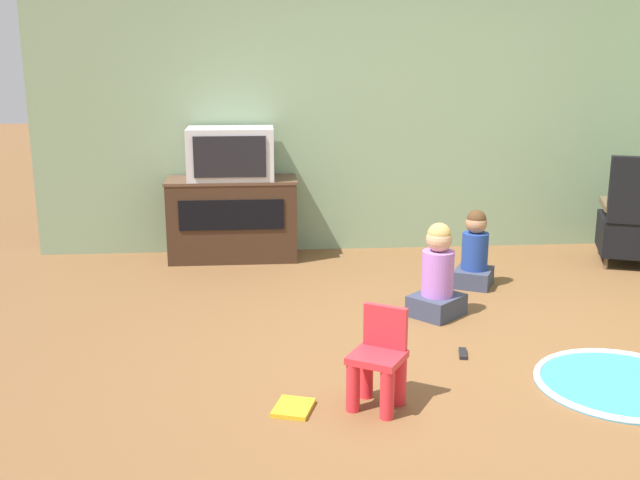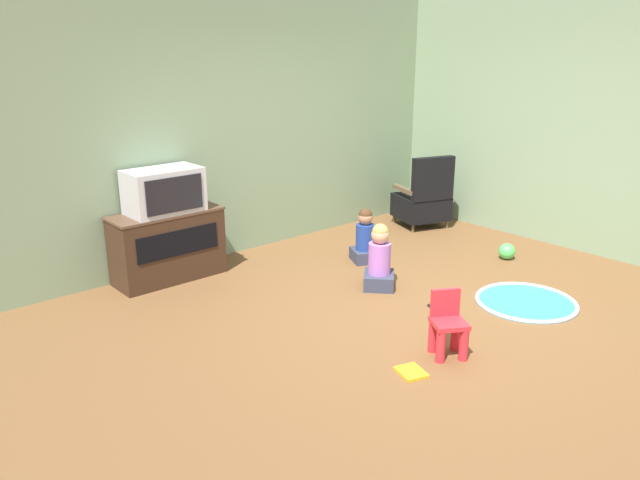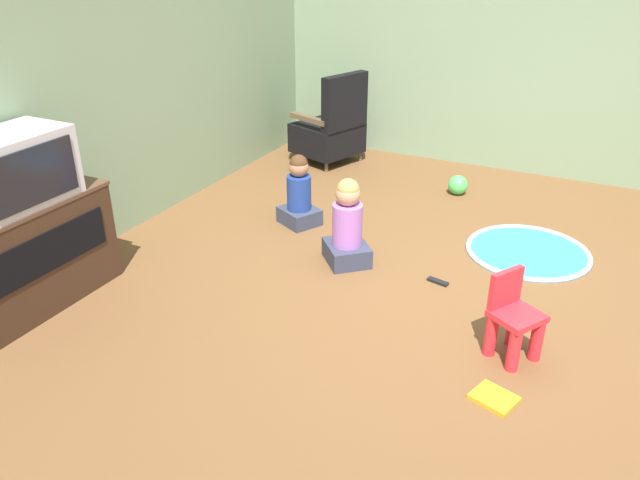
{
  "view_description": "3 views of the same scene",
  "coord_description": "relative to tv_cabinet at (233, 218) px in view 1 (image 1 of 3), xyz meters",
  "views": [
    {
      "loc": [
        -1.05,
        -4.11,
        1.75
      ],
      "look_at": [
        -0.7,
        0.26,
        0.64
      ],
      "focal_mm": 42.0,
      "sensor_mm": 36.0,
      "label": 1
    },
    {
      "loc": [
        -4.05,
        -3.26,
        2.31
      ],
      "look_at": [
        -0.67,
        0.59,
        0.66
      ],
      "focal_mm": 35.0,
      "sensor_mm": 36.0,
      "label": 2
    },
    {
      "loc": [
        -3.56,
        -1.01,
        2.17
      ],
      "look_at": [
        -0.78,
        0.39,
        0.63
      ],
      "focal_mm": 35.0,
      "sensor_mm": 36.0,
      "label": 3
    }
  ],
  "objects": [
    {
      "name": "television",
      "position": [
        0.0,
        -0.01,
        0.55
      ],
      "size": [
        0.72,
        0.43,
        0.43
      ],
      "color": "#B7B7BC",
      "rests_on": "tv_cabinet"
    },
    {
      "name": "remote_control",
      "position": [
        1.42,
        -2.25,
        -0.35
      ],
      "size": [
        0.08,
        0.16,
        0.02
      ],
      "rotation": [
        0.0,
        0.0,
        1.35
      ],
      "color": "black",
      "rests_on": "ground_plane"
    },
    {
      "name": "book",
      "position": [
        0.39,
        -2.87,
        -0.35
      ],
      "size": [
        0.24,
        0.26,
        0.02
      ],
      "rotation": [
        0.0,
        0.0,
        1.26
      ],
      "color": "gold",
      "rests_on": "ground_plane"
    },
    {
      "name": "child_watching_center",
      "position": [
        1.42,
        -1.56,
        -0.08
      ],
      "size": [
        0.44,
        0.43,
        0.65
      ],
      "rotation": [
        0.0,
        0.0,
        0.74
      ],
      "color": "#33384C",
      "rests_on": "ground_plane"
    },
    {
      "name": "play_mat",
      "position": [
        2.17,
        -2.73,
        -0.35
      ],
      "size": [
        0.92,
        0.92,
        0.04
      ],
      "color": "teal",
      "rests_on": "ground_plane"
    },
    {
      "name": "tv_cabinet",
      "position": [
        0.0,
        0.0,
        0.0
      ],
      "size": [
        1.1,
        0.46,
        0.7
      ],
      "color": "#382316",
      "rests_on": "ground_plane"
    },
    {
      "name": "yellow_kid_chair",
      "position": [
        0.82,
        -2.86,
        -0.14
      ],
      "size": [
        0.34,
        0.34,
        0.51
      ],
      "rotation": [
        0.0,
        0.0,
        -0.54
      ],
      "color": "red",
      "rests_on": "ground_plane"
    },
    {
      "name": "ground_plane",
      "position": [
        1.3,
        -2.19,
        -0.36
      ],
      "size": [
        30.0,
        30.0,
        0.0
      ],
      "primitive_type": "plane",
      "color": "brown"
    },
    {
      "name": "wall_back",
      "position": [
        1.18,
        0.3,
        1.09
      ],
      "size": [
        5.78,
        0.12,
        2.9
      ],
      "color": "gray",
      "rests_on": "ground_plane"
    },
    {
      "name": "child_watching_left",
      "position": [
        1.86,
        -0.93,
        -0.1
      ],
      "size": [
        0.37,
        0.39,
        0.59
      ],
      "rotation": [
        0.0,
        0.0,
        1.11
      ],
      "color": "#33384C",
      "rests_on": "ground_plane"
    },
    {
      "name": "black_armchair",
      "position": [
        3.37,
        -0.49,
        -0.01
      ],
      "size": [
        0.75,
        0.74,
        0.94
      ],
      "rotation": [
        0.0,
        0.0,
        2.81
      ],
      "color": "brown",
      "rests_on": "ground_plane"
    }
  ]
}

